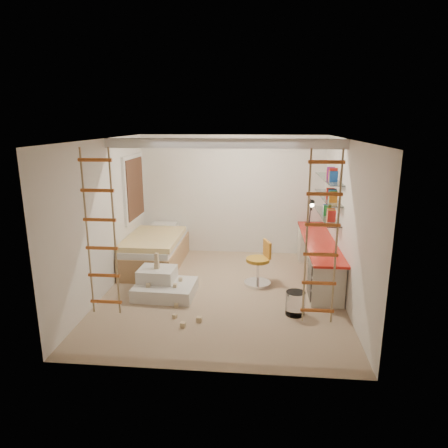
# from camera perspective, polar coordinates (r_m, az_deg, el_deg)

# --- Properties ---
(floor) EXTENTS (4.50, 4.50, 0.00)m
(floor) POSITION_cam_1_polar(r_m,az_deg,el_deg) (7.00, -0.23, -9.77)
(floor) COLOR tan
(floor) RESTS_ON ground
(ceiling_beam) EXTENTS (4.00, 0.18, 0.16)m
(ceiling_beam) POSITION_cam_1_polar(r_m,az_deg,el_deg) (6.69, -0.00, 11.43)
(ceiling_beam) COLOR white
(ceiling_beam) RESTS_ON ceiling
(window_frame) EXTENTS (0.06, 1.15, 1.35)m
(window_frame) POSITION_cam_1_polar(r_m,az_deg,el_deg) (8.38, -12.82, 5.01)
(window_frame) COLOR white
(window_frame) RESTS_ON wall_left
(window_blind) EXTENTS (0.02, 1.00, 1.20)m
(window_blind) POSITION_cam_1_polar(r_m,az_deg,el_deg) (8.36, -12.56, 5.01)
(window_blind) COLOR #4C2D1E
(window_blind) RESTS_ON window_frame
(rope_ladder_left) EXTENTS (0.41, 0.04, 2.13)m
(rope_ladder_left) POSITION_cam_1_polar(r_m,az_deg,el_deg) (5.19, -17.19, -1.38)
(rope_ladder_left) COLOR #D46224
(rope_ladder_left) RESTS_ON ceiling
(rope_ladder_right) EXTENTS (0.41, 0.04, 2.13)m
(rope_ladder_right) POSITION_cam_1_polar(r_m,az_deg,el_deg) (4.86, 13.77, -2.21)
(rope_ladder_right) COLOR #BE5220
(rope_ladder_right) RESTS_ON ceiling
(waste_bin) EXTENTS (0.29, 0.29, 0.37)m
(waste_bin) POSITION_cam_1_polar(r_m,az_deg,el_deg) (6.29, 10.14, -11.09)
(waste_bin) COLOR white
(waste_bin) RESTS_ON floor
(desk) EXTENTS (0.56, 2.80, 0.75)m
(desk) POSITION_cam_1_polar(r_m,az_deg,el_deg) (7.71, 13.25, -4.63)
(desk) COLOR red
(desk) RESTS_ON floor
(shelves) EXTENTS (0.25, 1.80, 0.71)m
(shelves) POSITION_cam_1_polar(r_m,az_deg,el_deg) (7.71, 14.59, 3.73)
(shelves) COLOR white
(shelves) RESTS_ON wall_right
(bed) EXTENTS (1.02, 2.00, 0.69)m
(bed) POSITION_cam_1_polar(r_m,az_deg,el_deg) (8.27, -9.69, -3.68)
(bed) COLOR #AD7F51
(bed) RESTS_ON floor
(task_lamp) EXTENTS (0.14, 0.36, 0.57)m
(task_lamp) POSITION_cam_1_polar(r_m,az_deg,el_deg) (8.43, 12.37, 2.23)
(task_lamp) COLOR black
(task_lamp) RESTS_ON desk
(swivel_chair) EXTENTS (0.62, 0.62, 0.81)m
(swivel_chair) POSITION_cam_1_polar(r_m,az_deg,el_deg) (7.25, 5.02, -6.39)
(swivel_chair) COLOR #B78623
(swivel_chair) RESTS_ON floor
(play_platform) EXTENTS (1.02, 0.81, 0.44)m
(play_platform) POSITION_cam_1_polar(r_m,az_deg,el_deg) (6.94, -8.70, -8.62)
(play_platform) COLOR silver
(play_platform) RESTS_ON floor
(toy_blocks) EXTENTS (1.02, 1.23, 0.71)m
(toy_blocks) POSITION_cam_1_polar(r_m,az_deg,el_deg) (6.57, -7.83, -8.93)
(toy_blocks) COLOR #CCB284
(toy_blocks) RESTS_ON floor
(books) EXTENTS (0.14, 0.58, 0.92)m
(books) POSITION_cam_1_polar(r_m,az_deg,el_deg) (7.70, 14.63, 4.48)
(books) COLOR red
(books) RESTS_ON shelves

